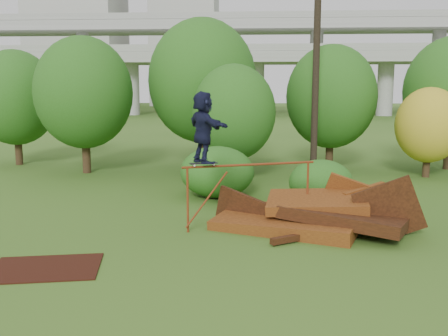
# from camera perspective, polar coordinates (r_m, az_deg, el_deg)

# --- Properties ---
(ground) EXTENTS (240.00, 240.00, 0.00)m
(ground) POSITION_cam_1_polar(r_m,az_deg,el_deg) (12.49, 3.10, -8.77)
(ground) COLOR #2D5116
(ground) RESTS_ON ground
(scrap_pile) EXTENTS (5.82, 3.68, 1.95)m
(scrap_pile) POSITION_cam_1_polar(r_m,az_deg,el_deg) (14.00, 10.04, -5.35)
(scrap_pile) COLOR #441E0C
(scrap_pile) RESTS_ON ground
(grind_rail) EXTENTS (3.59, 1.35, 1.80)m
(grind_rail) POSITION_cam_1_polar(r_m,az_deg,el_deg) (13.70, 2.97, -1.26)
(grind_rail) COLOR maroon
(grind_rail) RESTS_ON ground
(skateboard) EXTENTS (0.76, 0.44, 0.08)m
(skateboard) POSITION_cam_1_polar(r_m,az_deg,el_deg) (13.25, -2.35, 0.54)
(skateboard) COLOR black
(skateboard) RESTS_ON grind_rail
(skater) EXTENTS (1.43, 1.77, 1.89)m
(skater) POSITION_cam_1_polar(r_m,az_deg,el_deg) (13.15, -2.38, 4.68)
(skater) COLOR black
(skater) RESTS_ON skateboard
(flat_plate) EXTENTS (2.55, 2.04, 0.03)m
(flat_plate) POSITION_cam_1_polar(r_m,az_deg,el_deg) (11.56, -19.74, -10.72)
(flat_plate) COLOR black
(flat_plate) RESTS_ON ground
(tree_0) EXTENTS (4.35, 4.35, 6.14)m
(tree_0) POSITION_cam_1_polar(r_m,az_deg,el_deg) (23.39, -15.74, 8.27)
(tree_0) COLOR black
(tree_0) RESTS_ON ground
(tree_1) EXTENTS (5.11, 5.11, 7.12)m
(tree_1) POSITION_cam_1_polar(r_m,az_deg,el_deg) (24.03, -2.48, 9.90)
(tree_1) COLOR black
(tree_1) RESTS_ON ground
(tree_2) EXTENTS (3.42, 3.42, 4.82)m
(tree_2) POSITION_cam_1_polar(r_m,az_deg,el_deg) (20.51, 1.13, 6.36)
(tree_2) COLOR black
(tree_2) RESTS_ON ground
(tree_3) EXTENTS (4.23, 4.23, 5.87)m
(tree_3) POSITION_cam_1_polar(r_m,az_deg,el_deg) (24.25, 12.16, 7.96)
(tree_3) COLOR black
(tree_3) RESTS_ON ground
(tree_4) EXTENTS (2.82, 2.82, 3.89)m
(tree_4) POSITION_cam_1_polar(r_m,az_deg,el_deg) (23.20, 22.37, 4.54)
(tree_4) COLOR black
(tree_4) RESTS_ON ground
(tree_6) EXTENTS (4.10, 4.10, 5.73)m
(tree_6) POSITION_cam_1_polar(r_m,az_deg,el_deg) (27.07, -22.74, 7.42)
(tree_6) COLOR black
(tree_6) RESTS_ON ground
(shrub_left) EXTENTS (2.62, 2.42, 1.82)m
(shrub_left) POSITION_cam_1_polar(r_m,az_deg,el_deg) (17.62, -0.78, -0.44)
(shrub_left) COLOR #244813
(shrub_left) RESTS_ON ground
(shrub_right) EXTENTS (2.12, 1.94, 1.50)m
(shrub_right) POSITION_cam_1_polar(r_m,az_deg,el_deg) (16.87, 11.01, -1.59)
(shrub_right) COLOR #244813
(shrub_right) RESTS_ON ground
(utility_pole) EXTENTS (1.40, 0.28, 9.76)m
(utility_pole) POSITION_cam_1_polar(r_m,az_deg,el_deg) (21.20, 10.50, 11.99)
(utility_pole) COLOR black
(utility_pole) RESTS_ON ground
(freeway_overpass) EXTENTS (160.00, 15.00, 13.70)m
(freeway_overpass) POSITION_cam_1_polar(r_m,az_deg,el_deg) (75.08, 3.77, 14.03)
(freeway_overpass) COLOR gray
(freeway_overpass) RESTS_ON ground
(building_left) EXTENTS (18.00, 16.00, 35.00)m
(building_left) POSITION_cam_1_polar(r_m,az_deg,el_deg) (114.30, -16.37, 15.61)
(building_left) COLOR #9E9E99
(building_left) RESTS_ON ground
(building_right) EXTENTS (14.00, 14.00, 28.00)m
(building_right) POSITION_cam_1_polar(r_m,az_deg,el_deg) (115.47, -4.41, 14.12)
(building_right) COLOR #9E9E99
(building_right) RESTS_ON ground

